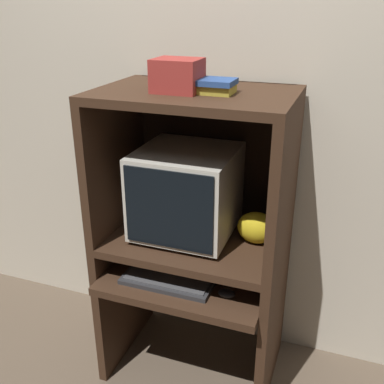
{
  "coord_description": "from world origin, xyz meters",
  "views": [
    {
      "loc": [
        0.61,
        -1.43,
        1.76
      ],
      "look_at": [
        -0.01,
        0.28,
        0.97
      ],
      "focal_mm": 42.0,
      "sensor_mm": 36.0,
      "label": 1
    }
  ],
  "objects": [
    {
      "name": "mouse",
      "position": [
        0.21,
        0.08,
        0.62
      ],
      "size": [
        0.07,
        0.05,
        0.03
      ],
      "color": "black",
      "rests_on": "desk_base"
    },
    {
      "name": "crt_monitor",
      "position": [
        -0.05,
        0.3,
        0.96
      ],
      "size": [
        0.42,
        0.43,
        0.4
      ],
      "color": "beige",
      "rests_on": "desk_monitor_shelf"
    },
    {
      "name": "keyboard",
      "position": [
        -0.06,
        0.09,
        0.62
      ],
      "size": [
        0.41,
        0.16,
        0.03
      ],
      "color": "#2D2D30",
      "rests_on": "desk_base"
    },
    {
      "name": "snack_bag",
      "position": [
        0.28,
        0.32,
        0.82
      ],
      "size": [
        0.17,
        0.13,
        0.14
      ],
      "color": "gold",
      "rests_on": "desk_monitor_shelf"
    },
    {
      "name": "book_stack",
      "position": [
        0.07,
        0.25,
        1.45
      ],
      "size": [
        0.2,
        0.13,
        0.06
      ],
      "color": "gold",
      "rests_on": "hutch_upper"
    },
    {
      "name": "wall_back",
      "position": [
        0.0,
        0.62,
        1.3
      ],
      "size": [
        6.0,
        0.06,
        2.6
      ],
      "color": "beige",
      "rests_on": "ground_plane"
    },
    {
      "name": "desk_monitor_shelf",
      "position": [
        0.0,
        0.28,
        0.72
      ],
      "size": [
        0.81,
        0.56,
        0.15
      ],
      "color": "#382316",
      "rests_on": "desk_base"
    },
    {
      "name": "desk_base",
      "position": [
        0.0,
        0.24,
        0.37
      ],
      "size": [
        0.81,
        0.63,
        0.6
      ],
      "color": "#382316",
      "rests_on": "ground_plane"
    },
    {
      "name": "hutch_upper",
      "position": [
        0.0,
        0.31,
        1.18
      ],
      "size": [
        0.81,
        0.56,
        0.66
      ],
      "color": "#382316",
      "rests_on": "desk_monitor_shelf"
    },
    {
      "name": "storage_box",
      "position": [
        -0.05,
        0.23,
        1.48
      ],
      "size": [
        0.18,
        0.16,
        0.13
      ],
      "color": "maroon",
      "rests_on": "hutch_upper"
    }
  ]
}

